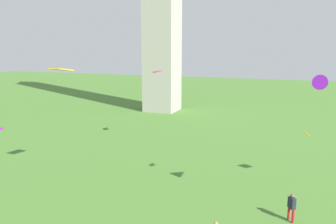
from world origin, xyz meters
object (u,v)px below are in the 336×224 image
kite_flying_0 (307,133)px  kite_flying_4 (157,71)px  kite_flying_5 (322,83)px  kite_flying_1 (61,69)px  person_2 (292,206)px

kite_flying_0 → kite_flying_4: kite_flying_4 is taller
kite_flying_5 → kite_flying_1: bearing=15.3°
kite_flying_4 → kite_flying_5: (15.14, -11.71, 0.44)m
kite_flying_0 → person_2: bearing=-168.0°
person_2 → kite_flying_5: kite_flying_5 is taller
person_2 → kite_flying_1: kite_flying_1 is taller
person_2 → kite_flying_5: size_ratio=1.26×
kite_flying_0 → kite_flying_1: (-17.14, -7.28, 4.97)m
kite_flying_0 → kite_flying_4: (-14.85, 5.25, 4.09)m
kite_flying_1 → kite_flying_5: 17.46m
kite_flying_0 → kite_flying_4: 16.27m
person_2 → kite_flying_4: (-14.07, 11.81, 7.20)m
kite_flying_1 → kite_flying_5: bearing=-84.1°
kite_flying_1 → kite_flying_0: bearing=-63.8°
kite_flying_0 → kite_flying_4: size_ratio=0.79×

